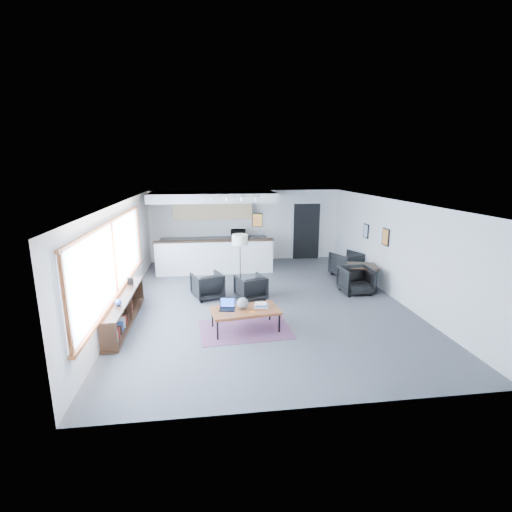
{
  "coord_description": "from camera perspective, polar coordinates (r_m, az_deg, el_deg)",
  "views": [
    {
      "loc": [
        -1.38,
        -9.11,
        3.44
      ],
      "look_at": [
        -0.15,
        0.4,
        1.12
      ],
      "focal_mm": 26.0,
      "sensor_mm": 36.0,
      "label": 1
    }
  ],
  "objects": [
    {
      "name": "room",
      "position": [
        9.46,
        1.18,
        0.5
      ],
      "size": [
        7.02,
        9.02,
        2.62
      ],
      "color": "#4D4D50",
      "rests_on": "ground"
    },
    {
      "name": "window",
      "position": [
        8.7,
        -21.03,
        -0.53
      ],
      "size": [
        0.1,
        5.95,
        1.66
      ],
      "color": "#8CBFFF",
      "rests_on": "room"
    },
    {
      "name": "console",
      "position": [
        8.86,
        -19.59,
        -7.84
      ],
      "size": [
        0.35,
        3.0,
        0.8
      ],
      "color": "black",
      "rests_on": "floor"
    },
    {
      "name": "kitchenette",
      "position": [
        12.99,
        -6.53,
        4.36
      ],
      "size": [
        4.2,
        1.96,
        2.6
      ],
      "color": "white",
      "rests_on": "floor"
    },
    {
      "name": "doorway",
      "position": [
        14.23,
        7.71,
        3.89
      ],
      "size": [
        1.1,
        0.12,
        2.15
      ],
      "color": "black",
      "rests_on": "room"
    },
    {
      "name": "track_light",
      "position": [
        11.38,
        -3.44,
        8.96
      ],
      "size": [
        1.6,
        0.07,
        0.15
      ],
      "color": "silver",
      "rests_on": "room"
    },
    {
      "name": "wall_art_lower",
      "position": [
        10.85,
        19.31,
        2.77
      ],
      "size": [
        0.03,
        0.38,
        0.48
      ],
      "color": "black",
      "rests_on": "room"
    },
    {
      "name": "wall_art_upper",
      "position": [
        12.01,
        16.56,
        3.72
      ],
      "size": [
        0.03,
        0.34,
        0.44
      ],
      "color": "black",
      "rests_on": "room"
    },
    {
      "name": "kilim_rug",
      "position": [
        8.2,
        -1.67,
        -11.2
      ],
      "size": [
        2.02,
        1.44,
        0.01
      ],
      "rotation": [
        0.0,
        0.0,
        0.06
      ],
      "color": "#5C314A",
      "rests_on": "floor"
    },
    {
      "name": "coffee_table",
      "position": [
        8.03,
        -1.69,
        -8.43
      ],
      "size": [
        1.53,
        0.97,
        0.47
      ],
      "rotation": [
        0.0,
        0.0,
        0.15
      ],
      "color": "brown",
      "rests_on": "floor"
    },
    {
      "name": "laptop",
      "position": [
        8.03,
        -4.44,
        -7.66
      ],
      "size": [
        0.36,
        0.32,
        0.23
      ],
      "rotation": [
        0.0,
        0.0,
        -0.18
      ],
      "color": "black",
      "rests_on": "coffee_table"
    },
    {
      "name": "ceramic_pot",
      "position": [
        8.0,
        -2.05,
        -7.27
      ],
      "size": [
        0.25,
        0.25,
        0.25
      ],
      "rotation": [
        0.0,
        0.0,
        -0.34
      ],
      "color": "gray",
      "rests_on": "coffee_table"
    },
    {
      "name": "book_stack",
      "position": [
        8.12,
        0.79,
        -7.58
      ],
      "size": [
        0.34,
        0.29,
        0.09
      ],
      "rotation": [
        0.0,
        0.0,
        -0.16
      ],
      "color": "silver",
      "rests_on": "coffee_table"
    },
    {
      "name": "coaster",
      "position": [
        7.87,
        -0.63,
        -8.58
      ],
      "size": [
        0.14,
        0.14,
        0.01
      ],
      "rotation": [
        0.0,
        0.0,
        0.39
      ],
      "color": "#E5590C",
      "rests_on": "coffee_table"
    },
    {
      "name": "armchair_left",
      "position": [
        10.01,
        -7.5,
        -4.35
      ],
      "size": [
        0.93,
        0.9,
        0.76
      ],
      "primitive_type": "imported",
      "rotation": [
        0.0,
        0.0,
        3.49
      ],
      "color": "black",
      "rests_on": "floor"
    },
    {
      "name": "armchair_right",
      "position": [
        9.81,
        -0.83,
        -4.71
      ],
      "size": [
        0.87,
        0.84,
        0.72
      ],
      "primitive_type": "imported",
      "rotation": [
        0.0,
        0.0,
        3.46
      ],
      "color": "black",
      "rests_on": "floor"
    },
    {
      "name": "floor_lamp",
      "position": [
        10.57,
        -2.48,
        2.25
      ],
      "size": [
        0.6,
        0.6,
        1.57
      ],
      "rotation": [
        0.0,
        0.0,
        -0.42
      ],
      "color": "black",
      "rests_on": "floor"
    },
    {
      "name": "dining_table",
      "position": [
        11.13,
        16.06,
        -1.68
      ],
      "size": [
        0.97,
        0.97,
        0.67
      ],
      "rotation": [
        0.0,
        0.0,
        -0.26
      ],
      "color": "black",
      "rests_on": "floor"
    },
    {
      "name": "dining_chair_near",
      "position": [
        10.67,
        15.11,
        -3.74
      ],
      "size": [
        0.72,
        0.68,
        0.7
      ],
      "primitive_type": "imported",
      "rotation": [
        0.0,
        0.0,
        0.06
      ],
      "color": "black",
      "rests_on": "floor"
    },
    {
      "name": "dining_chair_far",
      "position": [
        12.28,
        13.77,
        -1.32
      ],
      "size": [
        0.92,
        0.89,
        0.73
      ],
      "primitive_type": "imported",
      "rotation": [
        0.0,
        0.0,
        3.54
      ],
      "color": "black",
      "rests_on": "floor"
    },
    {
      "name": "microwave",
      "position": [
        13.51,
        -2.75,
        3.62
      ],
      "size": [
        0.56,
        0.36,
        0.35
      ],
      "primitive_type": "imported",
      "rotation": [
        0.0,
        0.0,
        -0.15
      ],
      "color": "black",
      "rests_on": "kitchenette"
    }
  ]
}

